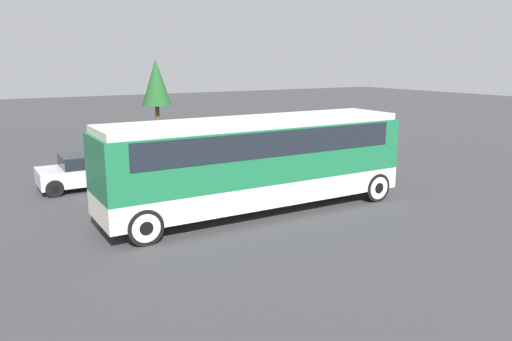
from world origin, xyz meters
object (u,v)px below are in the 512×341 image
object	(u,v)px
parked_car_near	(96,170)
parked_car_far	(187,154)
parked_car_mid	(287,152)
tour_bus	(258,156)

from	to	relation	value
parked_car_near	parked_car_far	distance (m)	4.88
parked_car_mid	parked_car_far	bearing A→B (deg)	151.46
tour_bus	parked_car_far	world-z (taller)	tour_bus
parked_car_near	parked_car_mid	xyz separation A→B (m)	(8.87, -0.75, 0.04)
parked_car_far	tour_bus	bearing A→B (deg)	-94.86
tour_bus	parked_car_near	distance (m)	7.50
tour_bus	parked_car_near	world-z (taller)	tour_bus
parked_car_mid	parked_car_far	world-z (taller)	parked_car_mid
parked_car_near	parked_car_mid	bearing A→B (deg)	-4.86
parked_car_far	parked_car_mid	bearing A→B (deg)	-28.54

